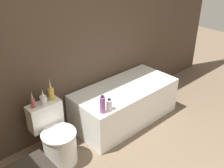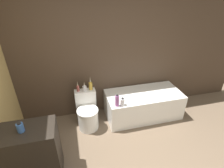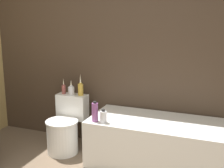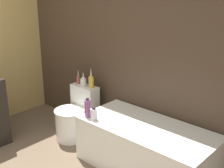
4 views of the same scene
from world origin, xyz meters
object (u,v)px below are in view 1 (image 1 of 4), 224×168
toilet (56,138)px  shampoo_bottle_tall (103,105)px  shampoo_bottle_short (109,105)px  vase_gold (33,102)px  vase_silver (43,99)px  vase_bronze (51,93)px  bathtub (125,103)px

toilet → shampoo_bottle_tall: shampoo_bottle_tall is taller
toilet → shampoo_bottle_short: bearing=-20.8°
vase_gold → vase_silver: 0.12m
vase_silver → shampoo_bottle_short: 0.77m
vase_silver → vase_bronze: vase_bronze is taller
vase_bronze → toilet: bearing=-119.1°
vase_gold → shampoo_bottle_short: bearing=-30.7°
toilet → shampoo_bottle_short: size_ratio=4.53×
shampoo_bottle_tall → shampoo_bottle_short: size_ratio=1.53×
vase_gold → vase_bronze: 0.24m
toilet → vase_gold: vase_gold is taller
bathtub → vase_silver: vase_silver is taller
vase_silver → shampoo_bottle_short: vase_silver is taller
vase_gold → shampoo_bottle_tall: bearing=-34.3°
vase_gold → shampoo_bottle_short: vase_gold is taller
vase_bronze → shampoo_bottle_tall: bearing=-48.1°
bathtub → vase_bronze: (-1.04, 0.18, 0.50)m
toilet → vase_gold: bearing=120.3°
vase_silver → vase_bronze: 0.13m
bathtub → vase_silver: size_ratio=7.74×
bathtub → shampoo_bottle_tall: 0.79m
vase_bronze → vase_silver: bearing=-166.6°
toilet → shampoo_bottle_short: 0.74m
toilet → vase_gold: size_ratio=3.30×
vase_bronze → shampoo_bottle_tall: 0.62m
vase_silver → vase_gold: bearing=171.3°
bathtub → vase_bronze: size_ratio=5.48×
vase_bronze → shampoo_bottle_short: (0.50, -0.45, -0.17)m
bathtub → vase_gold: size_ratio=7.37×
bathtub → toilet: toilet is taller
vase_bronze → shampoo_bottle_short: size_ratio=1.85×
vase_gold → shampoo_bottle_tall: vase_gold is taller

